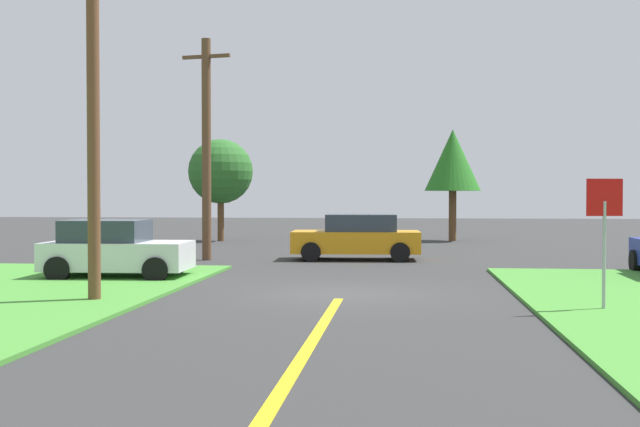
% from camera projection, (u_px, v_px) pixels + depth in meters
% --- Properties ---
extents(ground_plane, '(120.00, 120.00, 0.00)m').
position_uv_depth(ground_plane, '(342.00, 293.00, 18.42)').
color(ground_plane, '#313131').
extents(lane_stripe_center, '(0.20, 14.00, 0.01)m').
position_uv_depth(lane_stripe_center, '(295.00, 368.00, 10.47)').
color(lane_stripe_center, yellow).
rests_on(lane_stripe_center, ground).
extents(stop_sign, '(0.72, 0.19, 2.63)m').
position_uv_depth(stop_sign, '(604.00, 219.00, 15.43)').
color(stop_sign, '#9EA0A8').
rests_on(stop_sign, ground).
extents(car_approaching_junction, '(4.59, 2.33, 1.62)m').
position_uv_depth(car_approaching_junction, '(357.00, 237.00, 28.01)').
color(car_approaching_junction, orange).
rests_on(car_approaching_junction, ground).
extents(parked_car_near_building, '(3.94, 2.29, 1.62)m').
position_uv_depth(parked_car_near_building, '(115.00, 249.00, 21.67)').
color(parked_car_near_building, silver).
rests_on(parked_car_near_building, ground).
extents(utility_pole_near, '(1.80, 0.28, 8.69)m').
position_uv_depth(utility_pole_near, '(93.00, 92.00, 16.76)').
color(utility_pole_near, brown).
rests_on(utility_pole_near, ground).
extents(utility_pole_mid, '(1.79, 0.45, 7.80)m').
position_uv_depth(utility_pole_mid, '(206.00, 147.00, 27.78)').
color(utility_pole_mid, brown).
rests_on(utility_pole_mid, ground).
extents(pine_tree_center, '(2.79, 2.79, 5.59)m').
position_uv_depth(pine_tree_center, '(453.00, 161.00, 39.35)').
color(pine_tree_center, brown).
rests_on(pine_tree_center, ground).
extents(oak_tree_right, '(3.22, 3.22, 5.09)m').
position_uv_depth(oak_tree_right, '(221.00, 172.00, 39.35)').
color(oak_tree_right, brown).
rests_on(oak_tree_right, ground).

